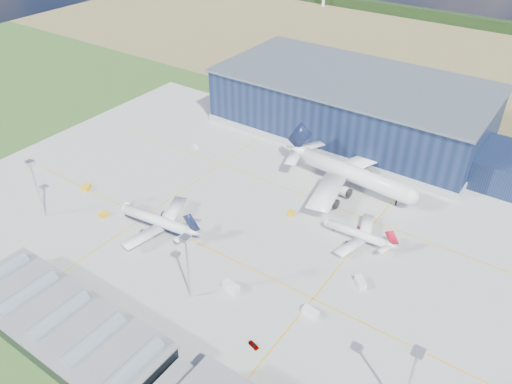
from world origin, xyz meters
name	(u,v)px	position (x,y,z in m)	size (l,w,h in m)	color
ground	(227,232)	(0.00, 0.00, 0.00)	(600.00, 600.00, 0.00)	#27501E
apron	(244,218)	(0.00, 10.00, 0.03)	(220.00, 160.00, 0.08)	#979792
farmland	(435,56)	(0.00, 220.00, 0.00)	(600.00, 220.00, 0.01)	olive
treeline	(471,22)	(0.00, 300.00, 4.00)	(600.00, 8.00, 8.00)	black
hangar	(357,108)	(2.81, 94.80, 11.62)	(145.00, 62.00, 26.10)	#101C36
glass_concourse	(70,329)	(-6.45, -60.00, 3.69)	(78.00, 23.00, 8.60)	black
light_mast_west	(35,180)	(-60.00, -30.00, 15.43)	(2.60, 2.60, 23.00)	silver
light_mast_center	(187,258)	(10.00, -30.00, 15.43)	(2.60, 2.60, 23.00)	silver
light_mast_east	(412,373)	(75.00, -30.00, 15.43)	(2.60, 2.60, 23.00)	silver
airliner_navy	(156,216)	(-21.26, -12.00, 5.58)	(34.20, 33.45, 11.15)	white
airliner_red	(357,230)	(38.50, 22.00, 4.44)	(27.23, 26.64, 8.88)	white
airliner_widebody	(355,167)	(23.39, 50.36, 9.73)	(59.70, 58.40, 19.47)	white
gse_tug_a	(86,188)	(-61.18, -10.23, 0.81)	(2.37, 3.88, 1.62)	gold
gse_tug_b	(104,215)	(-42.24, -18.07, 0.70)	(2.17, 3.25, 1.41)	gold
gse_van_a	(310,312)	(42.41, -15.80, 1.05)	(2.10, 4.82, 2.10)	silver
gse_van_b	(360,282)	(48.95, 3.24, 1.08)	(2.17, 4.73, 2.17)	silver
gse_tug_c	(291,213)	(12.95, 21.46, 0.67)	(1.92, 3.08, 1.35)	gold
gse_cart_b	(196,147)	(-47.66, 39.20, 0.65)	(2.01, 3.02, 1.31)	silver
gse_van_c	(231,287)	(17.96, -21.07, 1.26)	(2.53, 5.27, 2.53)	silver
airstair	(130,207)	(-36.78, -10.20, 1.51)	(1.89, 4.73, 3.03)	silver
car_a	(254,345)	(35.49, -34.09, 0.57)	(1.34, 3.34, 1.14)	#99999E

